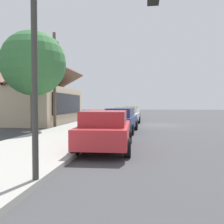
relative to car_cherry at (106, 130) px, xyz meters
The scene contains 12 objects.
ground_plane 12.41m from the car_cherry, 12.67° to the right, with size 120.00×120.00×0.00m, color #424244.
sidewalk_curb 12.44m from the car_cherry, 13.43° to the left, with size 60.00×4.20×0.16m, color #A3A099.
car_cherry is the anchor object (origin of this frame).
car_navy 6.07m from the car_cherry, ahead, with size 4.91×2.14×1.59m.
car_silver 11.92m from the car_cherry, ahead, with size 4.89×2.28×1.59m.
car_olive 17.83m from the car_cherry, ahead, with size 4.93×2.10×1.59m.
car_ivory 23.56m from the car_cherry, ahead, with size 4.57×2.13×1.59m.
storefront_building 16.18m from the car_cherry, 35.03° to the left, with size 11.13×7.25×5.40m.
shade_tree 8.66m from the car_cherry, 46.16° to the left, with size 4.24×4.24×6.66m.
traffic_light_main 5.36m from the car_cherry, behind, with size 0.37×2.79×5.20m.
utility_pole_wooden 10.80m from the car_cherry, 32.01° to the left, with size 1.80×0.24×7.50m.
fire_hydrant_red 5.57m from the car_cherry, 15.47° to the left, with size 0.22×0.22×0.71m.
Camera 1 is at (-21.87, 1.19, 1.87)m, focal length 38.92 mm.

